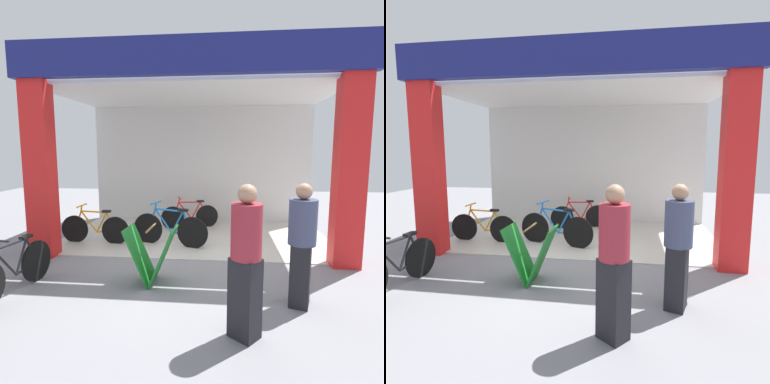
# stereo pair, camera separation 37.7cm
# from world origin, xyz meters

# --- Properties ---
(ground_plane) EXTENTS (19.86, 19.86, 0.00)m
(ground_plane) POSITION_xyz_m (0.00, 0.00, 0.00)
(ground_plane) COLOR gray
(ground_plane) RESTS_ON ground
(shop_facade) EXTENTS (6.13, 3.59, 3.84)m
(shop_facade) POSITION_xyz_m (0.00, 1.75, 2.08)
(shop_facade) COLOR beige
(shop_facade) RESTS_ON ground
(bicycle_inside_0) EXTENTS (1.42, 0.52, 0.81)m
(bicycle_inside_0) POSITION_xyz_m (-0.20, 2.36, 0.33)
(bicycle_inside_0) COLOR black
(bicycle_inside_0) RESTS_ON ground
(bicycle_inside_1) EXTENTS (1.63, 0.54, 0.92)m
(bicycle_inside_1) POSITION_xyz_m (-0.46, 0.82, 0.37)
(bicycle_inside_1) COLOR black
(bicycle_inside_1) RESTS_ON ground
(bicycle_inside_2) EXTENTS (1.52, 0.42, 0.83)m
(bicycle_inside_2) POSITION_xyz_m (-2.09, 0.84, 0.33)
(bicycle_inside_2) COLOR black
(bicycle_inside_2) RESTS_ON ground
(bicycle_parked_0) EXTENTS (0.44, 1.58, 0.87)m
(bicycle_parked_0) POSITION_xyz_m (-2.25, -1.58, 0.35)
(bicycle_parked_0) COLOR black
(bicycle_parked_0) RESTS_ON ground
(sandwich_board_sign) EXTENTS (0.76, 0.55, 0.88)m
(sandwich_board_sign) POSITION_xyz_m (-0.43, -1.01, 0.43)
(sandwich_board_sign) COLOR #197226
(sandwich_board_sign) RESTS_ON ground
(pedestrian_0) EXTENTS (0.44, 0.44, 1.60)m
(pedestrian_0) POSITION_xyz_m (1.64, -1.50, 0.82)
(pedestrian_0) COLOR black
(pedestrian_0) RESTS_ON ground
(pedestrian_1) EXTENTS (0.46, 0.46, 1.67)m
(pedestrian_1) POSITION_xyz_m (0.88, -2.29, 0.85)
(pedestrian_1) COLOR black
(pedestrian_1) RESTS_ON ground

